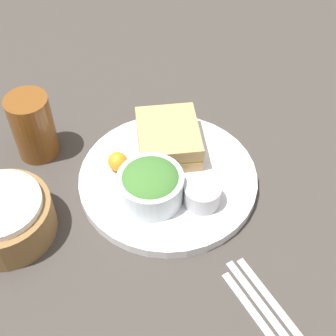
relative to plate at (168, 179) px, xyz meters
The scene contains 11 objects.
ground_plane 0.01m from the plate, ahead, with size 4.00×4.00×0.00m, color #3D3833.
plate is the anchor object (origin of this frame).
sandwich 0.08m from the plate, 11.25° to the right, with size 0.14×0.12×0.05m.
salad_bowl 0.07m from the plate, 138.61° to the left, with size 0.12×0.12×0.07m.
dressing_cup 0.09m from the plate, 146.82° to the right, with size 0.07×0.07×0.04m, color #B7B7BC.
orange_wedge 0.10m from the plate, 68.51° to the left, with size 0.04×0.04×0.04m, color orange.
drink_glass 0.28m from the plate, 61.49° to the left, with size 0.08×0.08×0.13m, color brown.
bread_basket 0.30m from the plate, 100.68° to the left, with size 0.17×0.17×0.08m.
fork 0.30m from the plate, 157.30° to the right, with size 0.19×0.01×0.01m, color #B2B2B7.
knife 0.30m from the plate, 160.75° to the right, with size 0.20×0.01×0.01m, color #B2B2B7.
spoon 0.30m from the plate, 164.20° to the right, with size 0.17×0.01×0.01m, color #B2B2B7.
Camera 1 is at (-0.55, 0.11, 0.68)m, focal length 50.00 mm.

